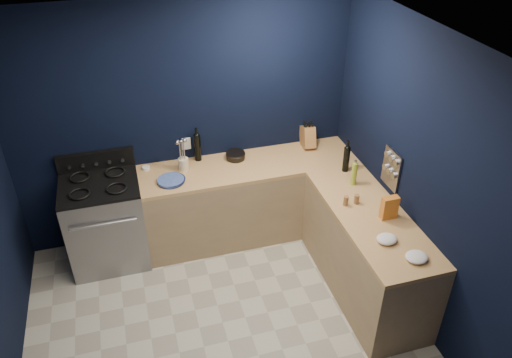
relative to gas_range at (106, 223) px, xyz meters
name	(u,v)px	position (x,y,z in m)	size (l,w,h in m)	color
floor	(228,342)	(0.93, -1.42, -0.47)	(3.50, 3.50, 0.02)	#B9B4A2
ceiling	(215,58)	(0.93, -1.42, 2.15)	(3.50, 3.50, 0.02)	silver
wall_back	(184,124)	(0.93, 0.34, 0.84)	(3.50, 0.02, 2.60)	black
wall_right	(429,190)	(2.69, -1.42, 0.84)	(0.02, 3.50, 2.60)	black
cab_back	(249,201)	(1.53, 0.02, -0.03)	(2.30, 0.63, 0.86)	#A0835C
top_back	(249,166)	(1.53, 0.02, 0.42)	(2.30, 0.63, 0.04)	olive
cab_right	(365,254)	(2.37, -1.13, -0.03)	(0.63, 1.67, 0.86)	#A0835C
top_right	(371,217)	(2.37, -1.13, 0.42)	(0.63, 1.67, 0.04)	olive
gas_range	(106,223)	(0.00, 0.00, 0.00)	(0.76, 0.66, 0.92)	gray
oven_door	(108,243)	(0.00, -0.32, -0.01)	(0.59, 0.02, 0.42)	black
cooktop	(98,185)	(0.00, 0.00, 0.48)	(0.76, 0.66, 0.03)	black
backguard	(96,161)	(0.00, 0.30, 0.58)	(0.76, 0.06, 0.20)	black
spice_panel	(391,169)	(2.67, -0.87, 0.72)	(0.02, 0.28, 0.38)	gray
wall_outlet	(186,144)	(0.93, 0.32, 0.62)	(0.09, 0.02, 0.13)	white
plate_stack	(171,181)	(0.69, -0.09, 0.46)	(0.27, 0.27, 0.03)	#3857A0
ramekin	(146,168)	(0.48, 0.22, 0.46)	(0.08, 0.08, 0.03)	white
utensil_crock	(184,164)	(0.86, 0.10, 0.51)	(0.11, 0.11, 0.13)	beige
wine_bottle_back	(197,148)	(1.03, 0.26, 0.59)	(0.07, 0.07, 0.30)	black
lemon_basket	(236,156)	(1.42, 0.17, 0.48)	(0.20, 0.20, 0.08)	black
knife_block	(308,137)	(2.26, 0.22, 0.56)	(0.13, 0.21, 0.23)	#986430
wine_bottle_right	(346,159)	(2.45, -0.38, 0.57)	(0.07, 0.07, 0.27)	black
oil_bottle	(354,174)	(2.42, -0.63, 0.56)	(0.06, 0.06, 0.24)	#92AE2C
spice_jar_near	(346,201)	(2.20, -0.93, 0.49)	(0.05, 0.05, 0.10)	olive
spice_jar_far	(357,199)	(2.31, -0.93, 0.49)	(0.05, 0.05, 0.09)	olive
crouton_bag	(389,208)	(2.48, -1.21, 0.55)	(0.15, 0.07, 0.22)	#AC3028
towel_front	(387,239)	(2.31, -1.51, 0.47)	(0.18, 0.15, 0.06)	white
towel_end	(417,257)	(2.43, -1.77, 0.47)	(0.19, 0.17, 0.06)	white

